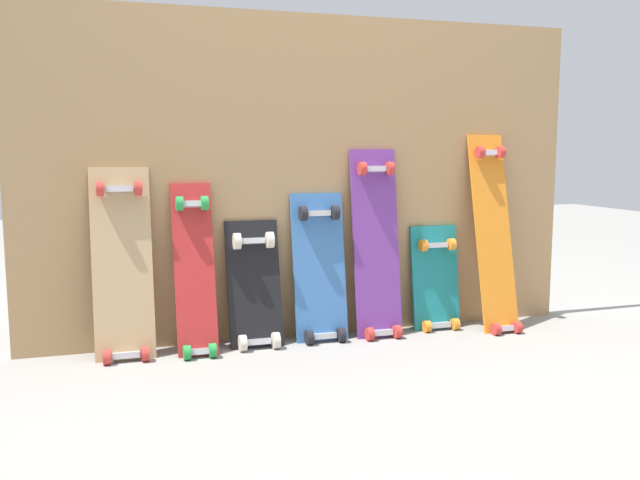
# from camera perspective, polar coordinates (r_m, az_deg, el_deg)

# --- Properties ---
(ground_plane) EXTENTS (12.00, 12.00, 0.00)m
(ground_plane) POSITION_cam_1_polar(r_m,az_deg,el_deg) (3.07, -0.39, -8.13)
(ground_plane) COLOR gray
(plywood_wall_panel) EXTENTS (2.50, 0.04, 1.41)m
(plywood_wall_panel) POSITION_cam_1_polar(r_m,az_deg,el_deg) (3.03, -0.79, 5.15)
(plywood_wall_panel) COLOR tan
(plywood_wall_panel) RESTS_ON ground
(skateboard_natural) EXTENTS (0.23, 0.21, 0.83)m
(skateboard_natural) POSITION_cam_1_polar(r_m,az_deg,el_deg) (2.83, -16.13, -2.56)
(skateboard_natural) COLOR tan
(skateboard_natural) RESTS_ON ground
(skateboard_red) EXTENTS (0.16, 0.24, 0.76)m
(skateboard_red) POSITION_cam_1_polar(r_m,az_deg,el_deg) (2.84, -10.38, -3.07)
(skateboard_red) COLOR #B22626
(skateboard_red) RESTS_ON ground
(skateboard_black) EXTENTS (0.23, 0.20, 0.59)m
(skateboard_black) POSITION_cam_1_polar(r_m,az_deg,el_deg) (2.92, -5.45, -4.26)
(skateboard_black) COLOR black
(skateboard_black) RESTS_ON ground
(skateboard_blue) EXTENTS (0.23, 0.18, 0.71)m
(skateboard_blue) POSITION_cam_1_polar(r_m,az_deg,el_deg) (2.99, -0.00, -2.89)
(skateboard_blue) COLOR #386BAD
(skateboard_blue) RESTS_ON ground
(skateboard_purple) EXTENTS (0.21, 0.20, 0.90)m
(skateboard_purple) POSITION_cam_1_polar(r_m,az_deg,el_deg) (3.05, 4.75, -0.89)
(skateboard_purple) COLOR #6B338C
(skateboard_purple) RESTS_ON ground
(skateboard_teal) EXTENTS (0.23, 0.14, 0.55)m
(skateboard_teal) POSITION_cam_1_polar(r_m,az_deg,el_deg) (3.23, 9.63, -3.70)
(skateboard_teal) COLOR #197A7F
(skateboard_teal) RESTS_ON ground
(skateboard_orange) EXTENTS (0.17, 0.28, 0.97)m
(skateboard_orange) POSITION_cam_1_polar(r_m,az_deg,el_deg) (3.26, 14.32, -0.01)
(skateboard_orange) COLOR orange
(skateboard_orange) RESTS_ON ground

